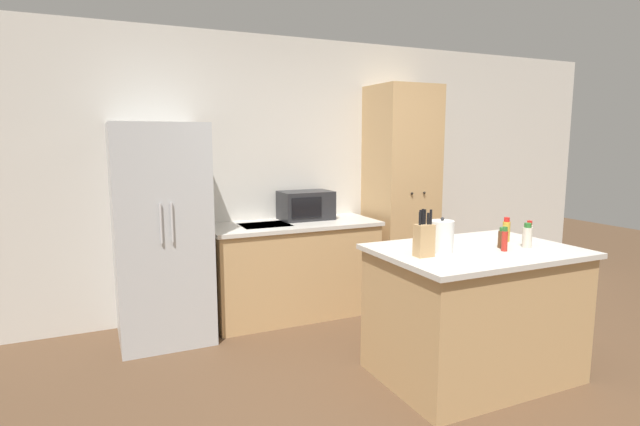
{
  "coord_description": "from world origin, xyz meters",
  "views": [
    {
      "loc": [
        -2.02,
        -2.24,
        1.65
      ],
      "look_at": [
        -0.35,
        1.4,
        1.05
      ],
      "focal_mm": 28.0,
      "sensor_mm": 36.0,
      "label": 1
    }
  ],
  "objects_px": {
    "spice_bottle_amber_oil": "(529,234)",
    "spice_bottle_green_herb": "(505,240)",
    "refrigerator": "(161,233)",
    "microwave": "(306,205)",
    "pantry_cabinet": "(401,194)",
    "spice_bottle_tall_dark": "(503,238)",
    "spice_bottle_pale_salt": "(527,236)",
    "kettle": "(442,236)",
    "spice_bottle_short_red": "(506,230)",
    "knife_block": "(424,239)"
  },
  "relations": [
    {
      "from": "spice_bottle_green_herb",
      "to": "kettle",
      "type": "relative_size",
      "value": 0.7
    },
    {
      "from": "knife_block",
      "to": "spice_bottle_green_herb",
      "type": "distance_m",
      "value": 0.59
    },
    {
      "from": "knife_block",
      "to": "refrigerator",
      "type": "bearing_deg",
      "value": 130.42
    },
    {
      "from": "microwave",
      "to": "spice_bottle_tall_dark",
      "type": "distance_m",
      "value": 1.97
    },
    {
      "from": "microwave",
      "to": "spice_bottle_amber_oil",
      "type": "relative_size",
      "value": 2.81
    },
    {
      "from": "refrigerator",
      "to": "microwave",
      "type": "height_order",
      "value": "refrigerator"
    },
    {
      "from": "microwave",
      "to": "spice_bottle_short_red",
      "type": "distance_m",
      "value": 1.9
    },
    {
      "from": "spice_bottle_green_herb",
      "to": "kettle",
      "type": "xyz_separation_m",
      "value": [
        -0.4,
        0.15,
        0.03
      ]
    },
    {
      "from": "microwave",
      "to": "spice_bottle_pale_salt",
      "type": "xyz_separation_m",
      "value": [
        0.84,
        -1.9,
        -0.03
      ]
    },
    {
      "from": "refrigerator",
      "to": "spice_bottle_short_red",
      "type": "distance_m",
      "value": 2.69
    },
    {
      "from": "spice_bottle_pale_salt",
      "to": "knife_block",
      "type": "bearing_deg",
      "value": 174.71
    },
    {
      "from": "refrigerator",
      "to": "microwave",
      "type": "distance_m",
      "value": 1.38
    },
    {
      "from": "refrigerator",
      "to": "knife_block",
      "type": "height_order",
      "value": "refrigerator"
    },
    {
      "from": "spice_bottle_green_herb",
      "to": "spice_bottle_pale_salt",
      "type": "xyz_separation_m",
      "value": [
        0.23,
        0.02,
        0.0
      ]
    },
    {
      "from": "spice_bottle_green_herb",
      "to": "spice_bottle_tall_dark",
      "type": "bearing_deg",
      "value": 52.18
    },
    {
      "from": "microwave",
      "to": "spice_bottle_short_red",
      "type": "relative_size",
      "value": 2.79
    },
    {
      "from": "microwave",
      "to": "spice_bottle_green_herb",
      "type": "distance_m",
      "value": 2.02
    },
    {
      "from": "pantry_cabinet",
      "to": "spice_bottle_amber_oil",
      "type": "height_order",
      "value": "pantry_cabinet"
    },
    {
      "from": "microwave",
      "to": "spice_bottle_short_red",
      "type": "height_order",
      "value": "microwave"
    },
    {
      "from": "spice_bottle_tall_dark",
      "to": "spice_bottle_short_red",
      "type": "distance_m",
      "value": 0.24
    },
    {
      "from": "knife_block",
      "to": "spice_bottle_tall_dark",
      "type": "relative_size",
      "value": 2.15
    },
    {
      "from": "microwave",
      "to": "kettle",
      "type": "xyz_separation_m",
      "value": [
        0.22,
        -1.77,
        -0.0
      ]
    },
    {
      "from": "knife_block",
      "to": "spice_bottle_tall_dark",
      "type": "xyz_separation_m",
      "value": [
        0.64,
        -0.02,
        -0.05
      ]
    },
    {
      "from": "pantry_cabinet",
      "to": "spice_bottle_amber_oil",
      "type": "xyz_separation_m",
      "value": [
        -0.11,
        -1.76,
        -0.1
      ]
    },
    {
      "from": "spice_bottle_amber_oil",
      "to": "spice_bottle_pale_salt",
      "type": "relative_size",
      "value": 1.04
    },
    {
      "from": "spice_bottle_short_red",
      "to": "kettle",
      "type": "xyz_separation_m",
      "value": [
        -0.64,
        -0.08,
        0.02
      ]
    },
    {
      "from": "spice_bottle_amber_oil",
      "to": "spice_bottle_green_herb",
      "type": "distance_m",
      "value": 0.29
    },
    {
      "from": "spice_bottle_amber_oil",
      "to": "kettle",
      "type": "height_order",
      "value": "kettle"
    },
    {
      "from": "refrigerator",
      "to": "spice_bottle_tall_dark",
      "type": "bearing_deg",
      "value": -39.09
    },
    {
      "from": "spice_bottle_amber_oil",
      "to": "spice_bottle_green_herb",
      "type": "bearing_deg",
      "value": -167.96
    },
    {
      "from": "knife_block",
      "to": "spice_bottle_pale_salt",
      "type": "distance_m",
      "value": 0.81
    },
    {
      "from": "spice_bottle_short_red",
      "to": "spice_bottle_green_herb",
      "type": "distance_m",
      "value": 0.34
    },
    {
      "from": "microwave",
      "to": "spice_bottle_tall_dark",
      "type": "bearing_deg",
      "value": -69.77
    },
    {
      "from": "pantry_cabinet",
      "to": "refrigerator",
      "type": "bearing_deg",
      "value": -178.15
    },
    {
      "from": "knife_block",
      "to": "spice_bottle_tall_dark",
      "type": "bearing_deg",
      "value": -1.49
    },
    {
      "from": "spice_bottle_tall_dark",
      "to": "pantry_cabinet",
      "type": "bearing_deg",
      "value": 79.33
    },
    {
      "from": "spice_bottle_short_red",
      "to": "spice_bottle_pale_salt",
      "type": "relative_size",
      "value": 1.05
    },
    {
      "from": "refrigerator",
      "to": "pantry_cabinet",
      "type": "bearing_deg",
      "value": 1.85
    },
    {
      "from": "spice_bottle_pale_salt",
      "to": "spice_bottle_tall_dark",
      "type": "bearing_deg",
      "value": 160.5
    },
    {
      "from": "spice_bottle_tall_dark",
      "to": "spice_bottle_amber_oil",
      "type": "bearing_deg",
      "value": -5.06
    },
    {
      "from": "pantry_cabinet",
      "to": "microwave",
      "type": "height_order",
      "value": "pantry_cabinet"
    },
    {
      "from": "refrigerator",
      "to": "kettle",
      "type": "relative_size",
      "value": 7.6
    },
    {
      "from": "microwave",
      "to": "spice_bottle_pale_salt",
      "type": "bearing_deg",
      "value": -66.09
    },
    {
      "from": "spice_bottle_short_red",
      "to": "pantry_cabinet",
      "type": "bearing_deg",
      "value": 84.75
    },
    {
      "from": "pantry_cabinet",
      "to": "microwave",
      "type": "bearing_deg",
      "value": 173.92
    },
    {
      "from": "spice_bottle_short_red",
      "to": "knife_block",
      "type": "bearing_deg",
      "value": -170.78
    },
    {
      "from": "spice_bottle_tall_dark",
      "to": "microwave",
      "type": "bearing_deg",
      "value": 110.23
    },
    {
      "from": "spice_bottle_amber_oil",
      "to": "spice_bottle_green_herb",
      "type": "xyz_separation_m",
      "value": [
        -0.28,
        -0.06,
        -0.01
      ]
    },
    {
      "from": "kettle",
      "to": "spice_bottle_amber_oil",
      "type": "bearing_deg",
      "value": -7.58
    },
    {
      "from": "pantry_cabinet",
      "to": "kettle",
      "type": "relative_size",
      "value": 9.31
    }
  ]
}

